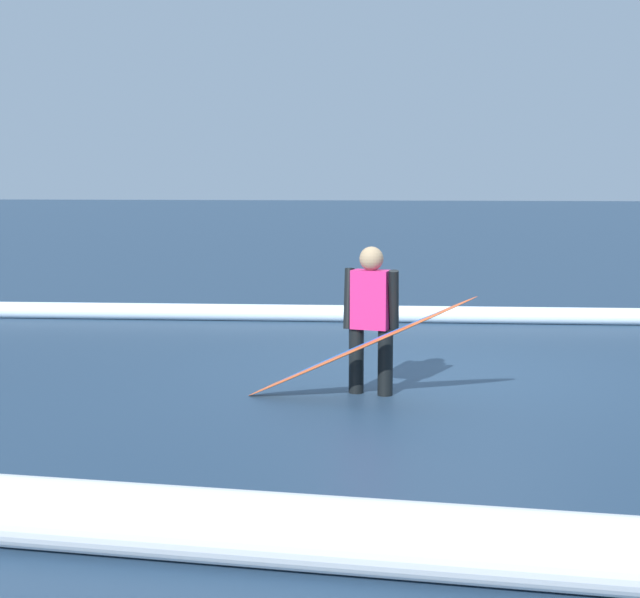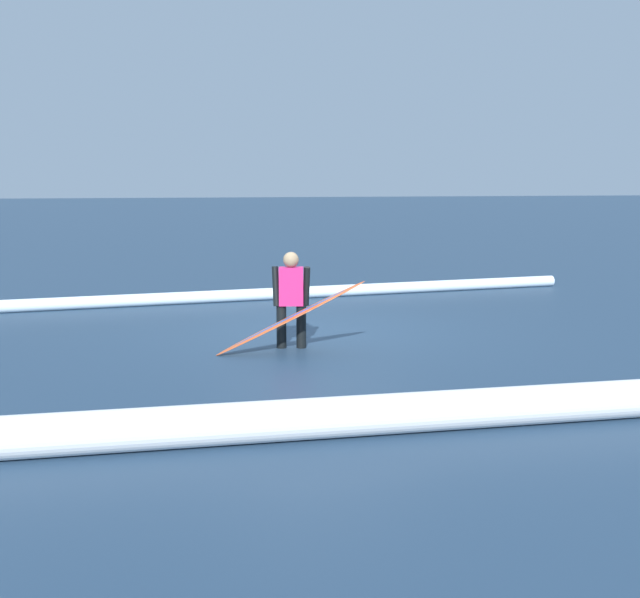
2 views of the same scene
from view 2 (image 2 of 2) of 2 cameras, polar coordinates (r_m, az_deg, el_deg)
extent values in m
plane|color=navy|center=(11.95, -0.18, -2.53)|extent=(198.01, 198.01, 0.00)
cylinder|color=black|center=(10.85, -1.40, -2.05)|extent=(0.14, 0.14, 0.61)
cylinder|color=black|center=(10.85, -2.88, -2.06)|extent=(0.14, 0.14, 0.61)
cube|color=#D82672|center=(10.76, -2.16, 0.95)|extent=(0.37, 0.27, 0.54)
sphere|color=tan|center=(10.71, -2.17, 2.93)|extent=(0.22, 0.22, 0.22)
cylinder|color=black|center=(10.76, -1.01, 0.95)|extent=(0.09, 0.19, 0.56)
cylinder|color=black|center=(10.76, -3.30, 0.94)|extent=(0.09, 0.20, 0.56)
ellipsoid|color=#E55926|center=(10.47, -2.17, -1.42)|extent=(2.08, 0.47, 1.01)
ellipsoid|color=blue|center=(10.47, -2.17, -1.40)|extent=(1.66, 0.25, 0.81)
cylinder|color=white|center=(15.06, -7.63, 0.19)|extent=(15.16, 1.39, 0.23)
camera|label=1|loc=(3.72, 38.16, 0.43)|focal=50.98mm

